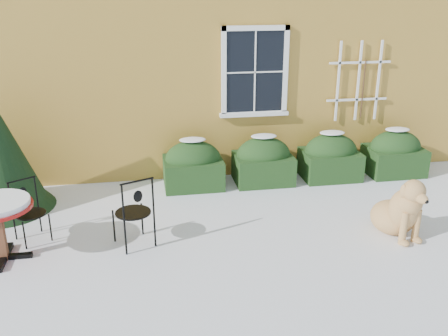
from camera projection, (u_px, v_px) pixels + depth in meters
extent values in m
plane|color=white|center=(236.00, 255.00, 6.81)|extent=(80.00, 80.00, 0.00)
cube|color=gold|center=(183.00, 4.00, 12.23)|extent=(12.00, 8.00, 6.00)
cube|color=black|center=(255.00, 72.00, 8.99)|extent=(1.05, 0.03, 1.45)
cube|color=white|center=(256.00, 28.00, 8.72)|extent=(1.23, 0.06, 0.09)
cube|color=white|center=(254.00, 114.00, 9.25)|extent=(1.23, 0.06, 0.09)
cube|color=white|center=(224.00, 73.00, 8.90)|extent=(0.09, 0.06, 1.63)
cube|color=white|center=(285.00, 71.00, 9.08)|extent=(0.09, 0.06, 1.63)
cube|color=white|center=(255.00, 72.00, 8.98)|extent=(0.02, 0.02, 1.45)
cube|color=white|center=(255.00, 72.00, 8.98)|extent=(1.05, 0.02, 0.02)
cube|color=white|center=(254.00, 114.00, 9.26)|extent=(1.29, 0.14, 0.07)
cube|color=white|center=(338.00, 82.00, 9.31)|extent=(0.04, 0.03, 1.50)
cube|color=white|center=(358.00, 81.00, 9.37)|extent=(0.04, 0.03, 1.50)
cube|color=white|center=(378.00, 81.00, 9.44)|extent=(0.04, 0.03, 1.50)
cube|color=white|center=(357.00, 99.00, 9.49)|extent=(1.20, 0.03, 0.04)
cube|color=white|center=(360.00, 62.00, 9.25)|extent=(1.20, 0.03, 0.04)
cylinder|color=#472D19|center=(363.00, 89.00, 9.42)|extent=(0.02, 0.02, 1.10)
cube|color=black|center=(193.00, 173.00, 9.02)|extent=(1.05, 0.80, 0.52)
ellipsoid|color=black|center=(193.00, 159.00, 8.93)|extent=(1.00, 0.72, 0.67)
ellipsoid|color=white|center=(192.00, 140.00, 8.81)|extent=(0.47, 0.32, 0.06)
cube|color=black|center=(263.00, 168.00, 9.23)|extent=(1.05, 0.80, 0.52)
ellipsoid|color=black|center=(263.00, 155.00, 9.14)|extent=(1.00, 0.72, 0.67)
ellipsoid|color=white|center=(264.00, 136.00, 9.01)|extent=(0.47, 0.32, 0.06)
cube|color=black|center=(330.00, 164.00, 9.44)|extent=(1.05, 0.80, 0.52)
ellipsoid|color=black|center=(331.00, 151.00, 9.34)|extent=(1.00, 0.72, 0.67)
ellipsoid|color=white|center=(332.00, 133.00, 9.22)|extent=(0.47, 0.32, 0.06)
cube|color=black|center=(394.00, 160.00, 9.64)|extent=(1.05, 0.80, 0.52)
ellipsoid|color=black|center=(395.00, 148.00, 9.55)|extent=(1.00, 0.72, 0.67)
ellipsoid|color=white|center=(398.00, 129.00, 9.43)|extent=(0.47, 0.32, 0.06)
cone|color=black|center=(1.00, 181.00, 8.07)|extent=(1.62, 1.62, 0.94)
cube|color=black|center=(5.00, 257.00, 6.69)|extent=(0.71, 0.08, 0.06)
cube|color=black|center=(5.00, 257.00, 6.69)|extent=(0.08, 0.71, 0.06)
cube|color=brown|center=(1.00, 234.00, 6.57)|extent=(0.10, 0.10, 0.77)
cylinder|color=black|center=(142.00, 219.00, 7.30)|extent=(0.03, 0.03, 0.49)
cylinder|color=black|center=(114.00, 226.00, 7.08)|extent=(0.03, 0.03, 0.49)
cylinder|color=black|center=(155.00, 230.00, 6.96)|extent=(0.03, 0.03, 0.49)
cylinder|color=black|center=(126.00, 238.00, 6.74)|extent=(0.03, 0.03, 0.49)
cylinder|color=black|center=(133.00, 212.00, 6.93)|extent=(0.50, 0.50, 0.02)
cylinder|color=black|center=(153.00, 197.00, 6.78)|extent=(0.03, 0.03, 0.54)
cylinder|color=black|center=(123.00, 204.00, 6.56)|extent=(0.03, 0.03, 0.54)
cylinder|color=black|center=(137.00, 181.00, 6.57)|extent=(0.45, 0.21, 0.03)
ellipsoid|color=black|center=(138.00, 196.00, 6.65)|extent=(0.13, 0.08, 0.17)
cylinder|color=black|center=(25.00, 236.00, 6.89)|extent=(0.02, 0.02, 0.42)
cylinder|color=black|center=(50.00, 227.00, 7.12)|extent=(0.02, 0.02, 0.42)
cylinder|color=black|center=(15.00, 226.00, 7.15)|extent=(0.02, 0.02, 0.42)
cylinder|color=black|center=(40.00, 219.00, 7.38)|extent=(0.02, 0.02, 0.42)
cylinder|color=black|center=(31.00, 214.00, 7.06)|extent=(0.43, 0.43, 0.02)
cylinder|color=black|center=(10.00, 198.00, 6.99)|extent=(0.02, 0.02, 0.46)
cylinder|color=black|center=(36.00, 191.00, 7.22)|extent=(0.02, 0.02, 0.46)
cylinder|color=black|center=(21.00, 180.00, 7.03)|extent=(0.36, 0.23, 0.02)
ellipsoid|color=black|center=(23.00, 192.00, 7.09)|extent=(0.11, 0.08, 0.14)
ellipsoid|color=tan|center=(392.00, 217.00, 7.39)|extent=(0.73, 0.78, 0.50)
ellipsoid|color=tan|center=(404.00, 209.00, 7.11)|extent=(0.54, 0.50, 0.62)
sphere|color=tan|center=(409.00, 203.00, 7.01)|extent=(0.38, 0.38, 0.38)
cylinder|color=tan|center=(403.00, 228.00, 7.01)|extent=(0.10, 0.10, 0.49)
cylinder|color=tan|center=(416.00, 226.00, 7.08)|extent=(0.10, 0.10, 0.49)
ellipsoid|color=tan|center=(404.00, 243.00, 7.03)|extent=(0.13, 0.18, 0.08)
ellipsoid|color=tan|center=(417.00, 240.00, 7.11)|extent=(0.13, 0.18, 0.08)
cylinder|color=tan|center=(410.00, 199.00, 6.98)|extent=(0.27, 0.32, 0.27)
sphere|color=tan|center=(414.00, 191.00, 6.88)|extent=(0.33, 0.33, 0.33)
ellipsoid|color=tan|center=(421.00, 198.00, 6.77)|extent=(0.20, 0.28, 0.14)
sphere|color=black|center=(427.00, 202.00, 6.67)|extent=(0.06, 0.06, 0.06)
ellipsoid|color=tan|center=(403.00, 191.00, 6.87)|extent=(0.10, 0.12, 0.20)
ellipsoid|color=tan|center=(420.00, 189.00, 6.96)|extent=(0.10, 0.12, 0.20)
cylinder|color=tan|center=(391.00, 218.00, 7.73)|extent=(0.33, 0.36, 0.09)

